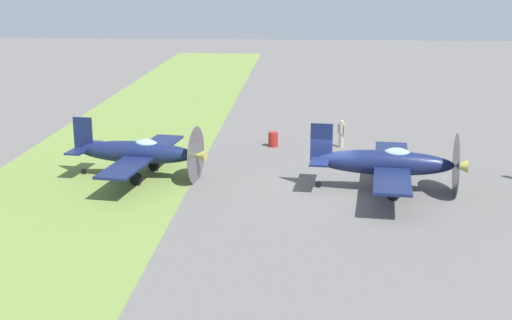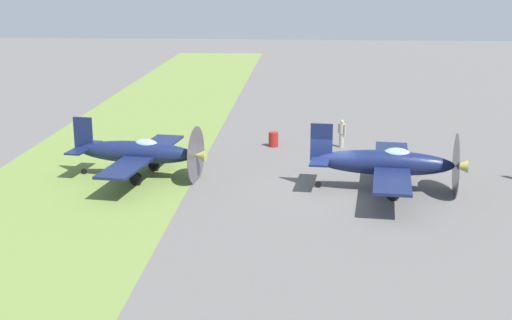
% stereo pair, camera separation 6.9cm
% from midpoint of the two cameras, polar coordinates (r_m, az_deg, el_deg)
% --- Properties ---
extents(ground_plane, '(160.00, 160.00, 0.00)m').
position_cam_midpoint_polar(ground_plane, '(35.31, 5.49, -2.45)').
color(ground_plane, '#605E5B').
extents(grass_verge, '(120.00, 11.00, 0.01)m').
position_cam_midpoint_polar(grass_verge, '(37.03, -13.93, -1.99)').
color(grass_verge, olive).
rests_on(grass_verge, ground).
extents(airplane_lead, '(9.70, 7.69, 3.44)m').
position_cam_midpoint_polar(airplane_lead, '(35.24, 10.48, -0.23)').
color(airplane_lead, '#141E47').
rests_on(airplane_lead, ground).
extents(airplane_wingman, '(9.20, 7.31, 3.26)m').
position_cam_midpoint_polar(airplane_wingman, '(37.46, -9.50, 0.61)').
color(airplane_wingman, '#141E47').
rests_on(airplane_wingman, ground).
extents(ground_crew_chief, '(0.49, 0.46, 1.73)m').
position_cam_midpoint_polar(ground_crew_chief, '(43.81, 6.87, 2.19)').
color(ground_crew_chief, '#9E998E').
rests_on(ground_crew_chief, ground).
extents(fuel_drum, '(0.60, 0.60, 0.90)m').
position_cam_midpoint_polar(fuel_drum, '(43.79, 1.35, 1.67)').
color(fuel_drum, maroon).
rests_on(fuel_drum, ground).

